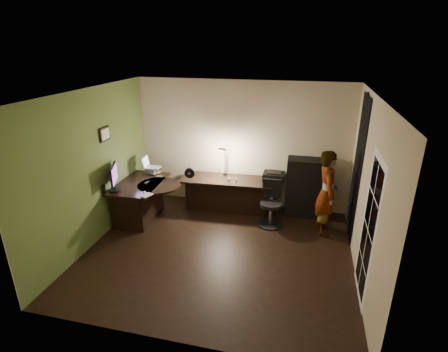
% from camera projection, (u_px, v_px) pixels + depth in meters
% --- Properties ---
extents(floor, '(4.50, 4.00, 0.01)m').
position_uv_depth(floor, '(218.00, 252.00, 6.06)').
color(floor, black).
rests_on(floor, ground).
extents(ceiling, '(4.50, 4.00, 0.01)m').
position_uv_depth(ceiling, '(217.00, 93.00, 5.07)').
color(ceiling, silver).
rests_on(ceiling, floor).
extents(wall_back, '(4.50, 0.01, 2.70)m').
position_uv_depth(wall_back, '(241.00, 145.00, 7.38)').
color(wall_back, '#C1B08E').
rests_on(wall_back, floor).
extents(wall_front, '(4.50, 0.01, 2.70)m').
position_uv_depth(wall_front, '(171.00, 248.00, 3.75)').
color(wall_front, '#C1B08E').
rests_on(wall_front, floor).
extents(wall_left, '(0.01, 4.00, 2.70)m').
position_uv_depth(wall_left, '(92.00, 168.00, 6.06)').
color(wall_left, '#C1B08E').
rests_on(wall_left, floor).
extents(wall_right, '(0.01, 4.00, 2.70)m').
position_uv_depth(wall_right, '(368.00, 193.00, 5.07)').
color(wall_right, '#C1B08E').
rests_on(wall_right, floor).
extents(green_wall_overlay, '(0.00, 4.00, 2.70)m').
position_uv_depth(green_wall_overlay, '(93.00, 168.00, 6.06)').
color(green_wall_overlay, '#4F652C').
rests_on(green_wall_overlay, floor).
extents(arched_doorway, '(0.01, 0.90, 2.60)m').
position_uv_depth(arched_doorway, '(357.00, 170.00, 6.14)').
color(arched_doorway, black).
rests_on(arched_doorway, floor).
extents(french_door, '(0.02, 0.92, 2.10)m').
position_uv_depth(french_door, '(368.00, 230.00, 4.69)').
color(french_door, white).
rests_on(french_door, floor).
extents(framed_picture, '(0.04, 0.30, 0.25)m').
position_uv_depth(framed_picture, '(104.00, 134.00, 6.28)').
color(framed_picture, black).
rests_on(framed_picture, wall_left).
extents(desk_left, '(0.89, 1.39, 0.78)m').
position_uv_depth(desk_left, '(141.00, 201.00, 7.07)').
color(desk_left, black).
rests_on(desk_left, floor).
extents(desk_right, '(1.94, 0.76, 0.72)m').
position_uv_depth(desk_right, '(227.00, 194.00, 7.43)').
color(desk_right, black).
rests_on(desk_right, floor).
extents(cabinet, '(0.82, 0.42, 1.22)m').
position_uv_depth(cabinet, '(306.00, 188.00, 7.14)').
color(cabinet, black).
rests_on(cabinet, floor).
extents(laptop_stand, '(0.31, 0.28, 0.11)m').
position_uv_depth(laptop_stand, '(153.00, 170.00, 7.38)').
color(laptop_stand, silver).
rests_on(laptop_stand, desk_left).
extents(laptop, '(0.35, 0.33, 0.23)m').
position_uv_depth(laptop, '(152.00, 163.00, 7.32)').
color(laptop, silver).
rests_on(laptop, laptop_stand).
extents(monitor, '(0.30, 0.55, 0.36)m').
position_uv_depth(monitor, '(114.00, 181.00, 6.47)').
color(monitor, black).
rests_on(monitor, desk_left).
extents(mouse, '(0.06, 0.09, 0.03)m').
position_uv_depth(mouse, '(144.00, 192.00, 6.41)').
color(mouse, silver).
rests_on(mouse, desk_left).
extents(phone, '(0.10, 0.13, 0.01)m').
position_uv_depth(phone, '(147.00, 182.00, 6.89)').
color(phone, black).
rests_on(phone, desk_left).
extents(pen, '(0.10, 0.11, 0.01)m').
position_uv_depth(pen, '(146.00, 183.00, 6.83)').
color(pen, black).
rests_on(pen, desk_left).
extents(speaker, '(0.07, 0.07, 0.17)m').
position_uv_depth(speaker, '(104.00, 189.00, 6.37)').
color(speaker, black).
rests_on(speaker, desk_left).
extents(notepad, '(0.22, 0.25, 0.01)m').
position_uv_depth(notepad, '(147.00, 195.00, 6.32)').
color(notepad, silver).
rests_on(notepad, desk_left).
extents(desk_fan, '(0.22, 0.14, 0.32)m').
position_uv_depth(desk_fan, '(190.00, 175.00, 7.09)').
color(desk_fan, black).
rests_on(desk_fan, desk_right).
extents(headphones, '(0.21, 0.10, 0.09)m').
position_uv_depth(headphones, '(233.00, 180.00, 7.18)').
color(headphones, '#1C5781').
rests_on(headphones, desk_right).
extents(printer, '(0.43, 0.34, 0.19)m').
position_uv_depth(printer, '(274.00, 176.00, 7.22)').
color(printer, black).
rests_on(printer, desk_right).
extents(desk_lamp, '(0.28, 0.38, 0.74)m').
position_uv_depth(desk_lamp, '(225.00, 160.00, 7.37)').
color(desk_lamp, black).
rests_on(desk_lamp, desk_right).
extents(office_chair, '(0.53, 0.53, 0.90)m').
position_uv_depth(office_chair, '(271.00, 204.00, 6.78)').
color(office_chair, black).
rests_on(office_chair, floor).
extents(person, '(0.47, 0.63, 1.62)m').
position_uv_depth(person, '(327.00, 193.00, 6.39)').
color(person, '#D8A88C').
rests_on(person, floor).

